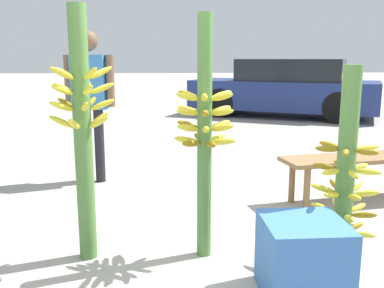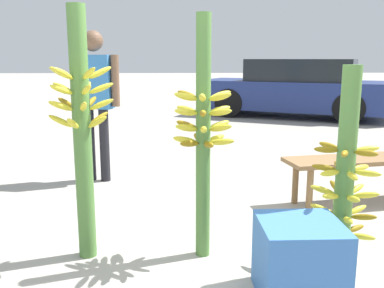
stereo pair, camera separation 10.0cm
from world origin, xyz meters
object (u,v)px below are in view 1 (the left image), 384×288
at_px(market_bench, 359,163).
at_px(produce_crate, 303,259).
at_px(banana_stalk_left, 83,131).
at_px(vendor_person, 90,92).
at_px(banana_stalk_right, 345,175).
at_px(parked_car, 285,89).
at_px(banana_stalk_center, 205,133).

relative_size(market_bench, produce_crate, 3.40).
xyz_separation_m(banana_stalk_left, vendor_person, (-0.26, 1.96, 0.11)).
distance_m(banana_stalk_right, parked_car, 7.82).
height_order(banana_stalk_right, parked_car, parked_car).
relative_size(vendor_person, parked_car, 0.36).
bearing_deg(banana_stalk_left, banana_stalk_right, -7.26).
bearing_deg(banana_stalk_center, vendor_person, 118.81).
xyz_separation_m(banana_stalk_right, parked_car, (1.80, 7.61, 0.04)).
bearing_deg(parked_car, banana_stalk_right, -166.73).
relative_size(parked_car, produce_crate, 9.97).
bearing_deg(parked_car, banana_stalk_left, -179.09).
distance_m(banana_stalk_center, banana_stalk_right, 0.98).
bearing_deg(parked_car, banana_stalk_center, -173.62).
bearing_deg(banana_stalk_left, banana_stalk_center, -1.26).
relative_size(vendor_person, produce_crate, 3.61).
distance_m(banana_stalk_center, parked_car, 7.89).
bearing_deg(vendor_person, banana_stalk_left, 111.11).
distance_m(market_bench, parked_car, 6.45).
bearing_deg(market_bench, produce_crate, -134.02).
relative_size(banana_stalk_right, market_bench, 0.85).
relative_size(banana_stalk_left, banana_stalk_center, 1.03).
relative_size(banana_stalk_center, vendor_person, 1.00).
bearing_deg(market_bench, banana_stalk_right, -129.47).
bearing_deg(vendor_person, market_bench, 174.72).
bearing_deg(banana_stalk_left, produce_crate, -24.43).
bearing_deg(produce_crate, market_bench, 56.16).
bearing_deg(banana_stalk_center, produce_crate, -48.59).
xyz_separation_m(banana_stalk_left, market_bench, (2.46, 1.03, -0.52)).
bearing_deg(produce_crate, banana_stalk_right, 44.39).
bearing_deg(market_bench, vendor_person, 151.00).
height_order(banana_stalk_center, vendor_person, vendor_person).
distance_m(banana_stalk_right, market_bench, 1.46).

